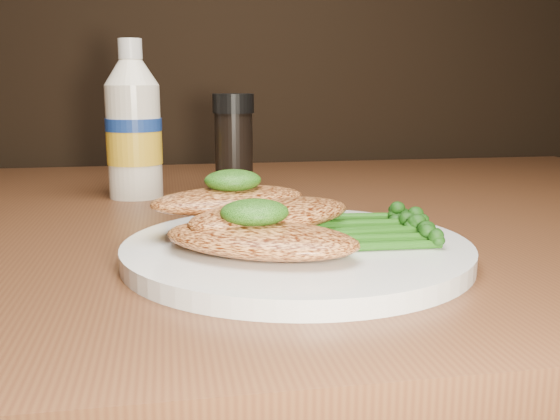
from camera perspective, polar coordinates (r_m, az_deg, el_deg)
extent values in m
cylinder|color=silver|center=(0.48, 1.53, -3.67)|extent=(0.26, 0.26, 0.01)
ellipsoid|color=#D78644|center=(0.44, -1.79, -2.63)|extent=(0.16, 0.14, 0.02)
ellipsoid|color=#D78644|center=(0.48, -0.74, -0.46)|extent=(0.16, 0.13, 0.02)
ellipsoid|color=#D78644|center=(0.50, -4.63, 0.93)|extent=(0.14, 0.10, 0.02)
ellipsoid|color=black|center=(0.44, -2.33, -0.21)|extent=(0.05, 0.05, 0.02)
ellipsoid|color=black|center=(0.50, -4.30, 2.69)|extent=(0.05, 0.05, 0.02)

